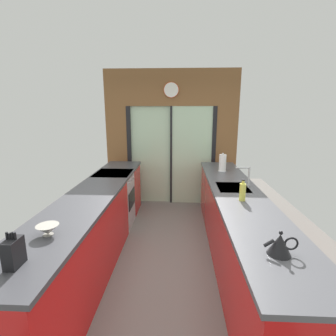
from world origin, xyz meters
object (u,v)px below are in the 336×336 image
knife_block (14,252)px  paper_towel_roll (223,163)px  oven_range (115,200)px  mixing_bowl (48,230)px  kettle (280,244)px  soap_bottle (243,192)px

knife_block → paper_towel_roll: size_ratio=0.77×
oven_range → mixing_bowl: mixing_bowl is taller
kettle → soap_bottle: bearing=90.1°
mixing_bowl → soap_bottle: 1.99m
oven_range → paper_towel_roll: 1.91m
knife_block → kettle: bearing=7.2°
mixing_bowl → soap_bottle: size_ratio=0.73×
mixing_bowl → knife_block: (0.00, -0.42, 0.05)m
oven_range → kettle: (1.80, -2.30, 0.54)m
oven_range → knife_block: (0.02, -2.52, 0.56)m
kettle → oven_range: bearing=128.1°
soap_bottle → mixing_bowl: bearing=-153.3°
paper_towel_roll → soap_bottle: bearing=-90.0°
oven_range → knife_block: knife_block is taller
knife_block → soap_bottle: (1.78, 1.32, 0.01)m
soap_bottle → knife_block: bearing=-143.5°
oven_range → mixing_bowl: (0.02, -2.10, 0.51)m
mixing_bowl → oven_range: bearing=90.5°
mixing_bowl → paper_towel_roll: 2.90m
knife_block → kettle: size_ratio=0.99×
mixing_bowl → soap_bottle: (1.78, 0.90, 0.06)m
knife_block → paper_towel_roll: paper_towel_roll is taller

